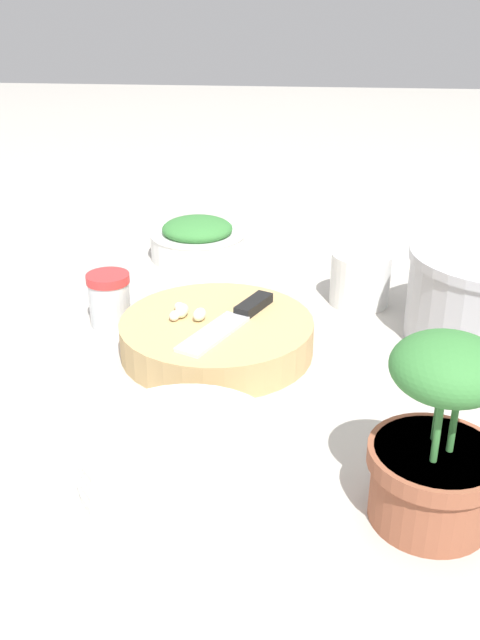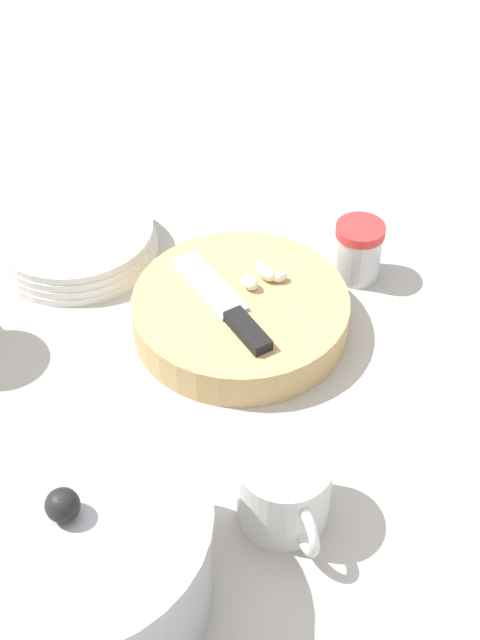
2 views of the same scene
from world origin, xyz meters
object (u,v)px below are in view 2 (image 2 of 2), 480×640
object	(u,v)px
chef_knife	(229,306)
garlic_cloves	(263,276)
coffee_mug	(285,490)
plate_stack	(75,240)
cutting_board	(241,313)
stock_pot	(75,557)
spice_jar	(358,251)

from	to	relation	value
chef_knife	garlic_cloves	size ratio (longest dim) A/B	3.59
coffee_mug	plate_stack	world-z (taller)	coffee_mug
cutting_board	plate_stack	distance (m)	0.25
garlic_cloves	coffee_mug	size ratio (longest dim) A/B	0.47
garlic_cloves	stock_pot	size ratio (longest dim) A/B	0.21
garlic_cloves	coffee_mug	bearing A→B (deg)	126.27
garlic_cloves	stock_pot	distance (m)	0.41
plate_stack	garlic_cloves	bearing A→B (deg)	-171.20
garlic_cloves	plate_stack	world-z (taller)	garlic_cloves
stock_pot	coffee_mug	bearing A→B (deg)	-121.60
spice_jar	stock_pot	distance (m)	0.52
spice_jar	coffee_mug	bearing A→B (deg)	107.14
coffee_mug	stock_pot	distance (m)	0.20
cutting_board	spice_jar	world-z (taller)	spice_jar
stock_pot	chef_knife	bearing A→B (deg)	-77.91
spice_jar	coffee_mug	size ratio (longest dim) A/B	0.71
chef_knife	garlic_cloves	bearing A→B (deg)	19.33
coffee_mug	plate_stack	distance (m)	0.47
stock_pot	garlic_cloves	bearing A→B (deg)	-80.56
chef_knife	spice_jar	bearing A→B (deg)	4.04
spice_jar	plate_stack	distance (m)	0.35
cutting_board	garlic_cloves	xyz separation A→B (m)	(-0.00, -0.04, 0.03)
coffee_mug	plate_stack	size ratio (longest dim) A/B	0.51
chef_knife	coffee_mug	bearing A→B (deg)	-108.98
chef_knife	stock_pot	size ratio (longest dim) A/B	0.76
chef_knife	plate_stack	distance (m)	0.25
cutting_board	garlic_cloves	bearing A→B (deg)	-96.28
cutting_board	chef_knife	distance (m)	0.03
chef_knife	stock_pot	distance (m)	0.35
spice_jar	cutting_board	bearing A→B (deg)	66.93
cutting_board	coffee_mug	distance (m)	0.26
cutting_board	stock_pot	bearing A→B (deg)	101.14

